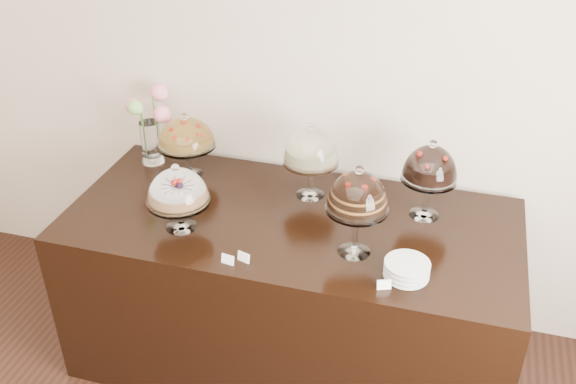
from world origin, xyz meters
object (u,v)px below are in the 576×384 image
(cake_stand_dark_choco, at_px, (430,167))
(cake_stand_choco_layer, at_px, (358,195))
(cake_stand_cheesecake, at_px, (311,149))
(display_counter, at_px, (291,290))
(plate_stack, at_px, (407,270))
(cake_stand_fruit_tart, at_px, (186,135))
(cake_stand_sugar_sponge, at_px, (177,190))
(flower_vase, at_px, (151,124))

(cake_stand_dark_choco, bearing_deg, cake_stand_choco_layer, -124.89)
(cake_stand_cheesecake, bearing_deg, cake_stand_dark_choco, -2.79)
(display_counter, height_order, plate_stack, plate_stack)
(plate_stack, bearing_deg, cake_stand_fruit_tart, 155.75)
(cake_stand_sugar_sponge, relative_size, plate_stack, 1.81)
(cake_stand_choco_layer, relative_size, cake_stand_dark_choco, 1.08)
(cake_stand_choco_layer, distance_m, cake_stand_dark_choco, 0.48)
(cake_stand_cheesecake, height_order, flower_vase, flower_vase)
(display_counter, relative_size, cake_stand_choco_layer, 4.96)
(plate_stack, bearing_deg, cake_stand_choco_layer, 155.31)
(cake_stand_sugar_sponge, xyz_separation_m, cake_stand_dark_choco, (1.10, 0.43, 0.06))
(cake_stand_choco_layer, distance_m, cake_stand_cheesecake, 0.52)
(plate_stack, bearing_deg, flower_vase, 156.67)
(cake_stand_choco_layer, distance_m, flower_vase, 1.35)
(display_counter, distance_m, cake_stand_sugar_sponge, 0.84)
(display_counter, height_order, cake_stand_fruit_tart, cake_stand_fruit_tart)
(cake_stand_choco_layer, bearing_deg, cake_stand_fruit_tart, 155.86)
(display_counter, height_order, cake_stand_choco_layer, cake_stand_choco_layer)
(cake_stand_cheesecake, xyz_separation_m, cake_stand_fruit_tart, (-0.69, 0.03, -0.03))
(cake_stand_choco_layer, height_order, plate_stack, cake_stand_choco_layer)
(display_counter, distance_m, plate_stack, 0.82)
(display_counter, distance_m, flower_vase, 1.18)
(cake_stand_sugar_sponge, bearing_deg, flower_vase, 126.19)
(cake_stand_sugar_sponge, distance_m, plate_stack, 1.09)
(cake_stand_fruit_tart, height_order, flower_vase, flower_vase)
(cake_stand_choco_layer, bearing_deg, cake_stand_dark_choco, 55.11)
(cake_stand_choco_layer, bearing_deg, display_counter, 152.76)
(cake_stand_cheesecake, distance_m, plate_stack, 0.81)
(cake_stand_sugar_sponge, relative_size, cake_stand_dark_choco, 0.83)
(cake_stand_cheesecake, relative_size, cake_stand_fruit_tart, 1.15)
(cake_stand_choco_layer, height_order, cake_stand_dark_choco, cake_stand_choco_layer)
(display_counter, bearing_deg, cake_stand_choco_layer, -27.24)
(display_counter, xyz_separation_m, cake_stand_fruit_tart, (-0.65, 0.27, 0.68))
(cake_stand_cheesecake, bearing_deg, display_counter, -98.31)
(cake_stand_fruit_tart, height_order, plate_stack, cake_stand_fruit_tart)
(flower_vase, height_order, plate_stack, flower_vase)
(display_counter, height_order, cake_stand_cheesecake, cake_stand_cheesecake)
(cake_stand_sugar_sponge, relative_size, cake_stand_choco_layer, 0.77)
(display_counter, xyz_separation_m, cake_stand_cheesecake, (0.04, 0.24, 0.71))
(cake_stand_choco_layer, xyz_separation_m, cake_stand_dark_choco, (0.27, 0.39, -0.03))
(cake_stand_sugar_sponge, bearing_deg, cake_stand_dark_choco, 21.13)
(cake_stand_dark_choco, bearing_deg, cake_stand_fruit_tart, 177.49)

